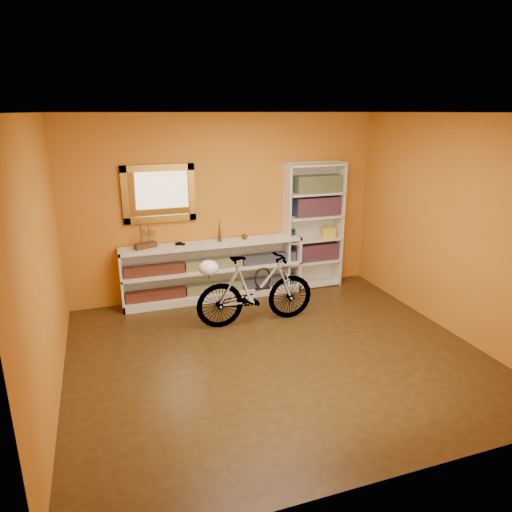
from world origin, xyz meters
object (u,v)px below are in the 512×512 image
object	(u,v)px
bookcase	(313,226)
console_unit	(214,271)
helmet	(208,268)
bicycle	(256,289)

from	to	relation	value
bookcase	console_unit	bearing A→B (deg)	-179.08
bookcase	helmet	bearing A→B (deg)	-152.08
bicycle	bookcase	bearing A→B (deg)	-50.55
bicycle	helmet	xyz separation A→B (m)	(-0.60, 0.01, 0.35)
console_unit	helmet	world-z (taller)	helmet
console_unit	helmet	size ratio (longest dim) A/B	10.66
bookcase	helmet	world-z (taller)	bookcase
bookcase	helmet	distance (m)	2.10
bicycle	helmet	size ratio (longest dim) A/B	6.41
console_unit	helmet	xyz separation A→B (m)	(-0.29, -0.96, 0.38)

